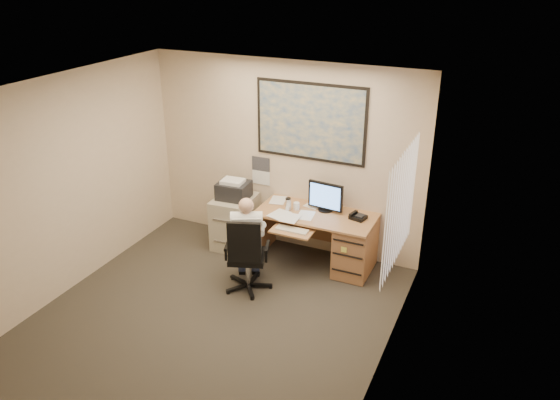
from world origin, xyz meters
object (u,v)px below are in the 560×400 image
at_px(office_chair, 245,268).
at_px(person, 248,244).
at_px(filing_cabinet, 235,217).
at_px(desk, 339,238).

distance_m(office_chair, person, 0.33).
distance_m(filing_cabinet, person, 1.16).
bearing_deg(person, office_chair, -127.99).
bearing_deg(office_chair, filing_cabinet, 105.26).
height_order(office_chair, person, person).
bearing_deg(desk, filing_cabinet, -178.86).
relative_size(desk, person, 1.29).
xyz_separation_m(filing_cabinet, person, (0.70, -0.91, 0.17)).
bearing_deg(filing_cabinet, office_chair, -59.49).
height_order(filing_cabinet, person, person).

